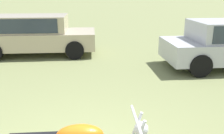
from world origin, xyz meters
The scene contains 1 object.
car_beige centered at (-3.43, 5.83, 0.83)m, with size 4.43×2.71×1.43m.
Camera 1 is at (0.93, -2.58, 2.32)m, focal length 39.77 mm.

